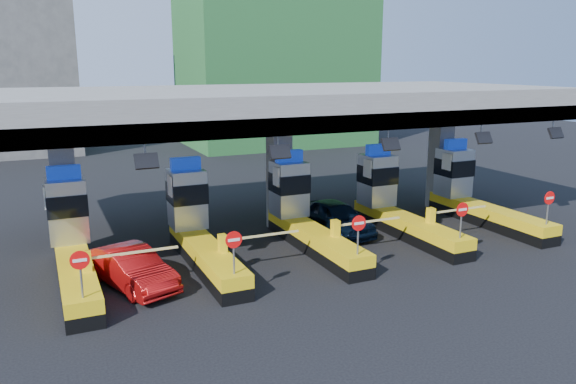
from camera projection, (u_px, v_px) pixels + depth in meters
name	position (u px, v px, depth m)	size (l,w,h in m)	color
ground	(305.00, 245.00, 25.90)	(120.00, 120.00, 0.00)	black
toll_canopy	(280.00, 107.00, 27.08)	(28.00, 12.09, 7.00)	slate
toll_lane_far_left	(72.00, 242.00, 21.84)	(4.43, 8.00, 4.16)	black
toll_lane_left	(197.00, 227.00, 23.84)	(4.43, 8.00, 4.16)	black
toll_lane_center	(303.00, 214.00, 25.84)	(4.43, 8.00, 4.16)	black
toll_lane_right	(393.00, 203.00, 27.84)	(4.43, 8.00, 4.16)	black
toll_lane_far_right	(472.00, 194.00, 29.84)	(4.43, 8.00, 4.16)	black
bg_building_scaffold	(274.00, 4.00, 56.01)	(18.00, 12.00, 28.00)	#1E5926
van	(337.00, 217.00, 27.46)	(1.92, 4.78, 1.63)	black
red_car	(131.00, 268.00, 20.83)	(1.58, 4.54, 1.49)	#9A0C0B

